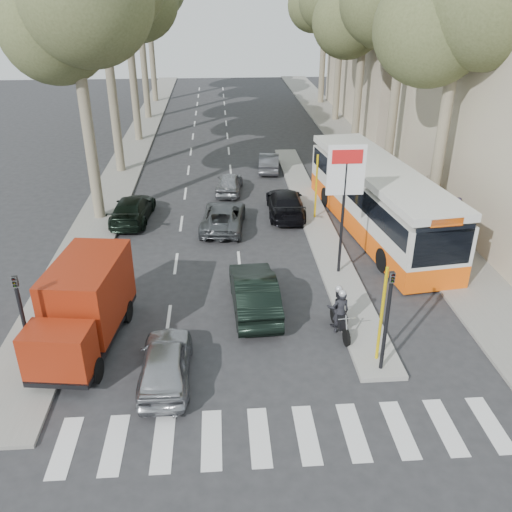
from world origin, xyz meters
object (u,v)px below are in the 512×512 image
at_px(silver_hatchback, 165,362).
at_px(city_bus, 377,198).
at_px(motorcycle, 339,310).
at_px(dark_hatchback, 254,292).
at_px(red_truck, 84,305).

xyz_separation_m(silver_hatchback, city_bus, (9.49, 10.79, 1.10)).
xyz_separation_m(silver_hatchback, motorcycle, (5.88, 2.32, 0.14)).
distance_m(dark_hatchback, red_truck, 6.08).
height_order(silver_hatchback, motorcycle, motorcycle).
bearing_deg(motorcycle, silver_hatchback, -164.17).
relative_size(city_bus, motorcycle, 6.25).
bearing_deg(city_bus, motorcycle, -120.33).
height_order(dark_hatchback, motorcycle, motorcycle).
height_order(red_truck, motorcycle, red_truck).
height_order(city_bus, motorcycle, city_bus).
bearing_deg(red_truck, silver_hatchback, -29.80).
height_order(silver_hatchback, city_bus, city_bus).
bearing_deg(silver_hatchback, city_bus, -131.31).
bearing_deg(city_bus, red_truck, -152.06).
relative_size(red_truck, city_bus, 0.43).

